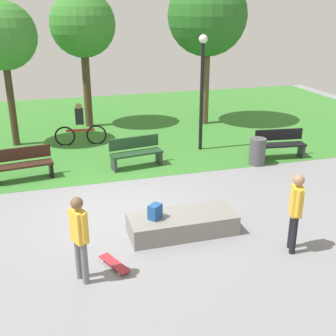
% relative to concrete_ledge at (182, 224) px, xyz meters
% --- Properties ---
extents(ground_plane, '(28.00, 28.00, 0.00)m').
position_rel_concrete_ledge_xyz_m(ground_plane, '(-1.19, 1.44, -0.22)').
color(ground_plane, gray).
extents(grass_lawn, '(26.60, 12.17, 0.01)m').
position_rel_concrete_ledge_xyz_m(grass_lawn, '(-1.19, 9.35, -0.21)').
color(grass_lawn, '#387A2D').
rests_on(grass_lawn, ground_plane).
extents(concrete_ledge, '(2.32, 0.93, 0.43)m').
position_rel_concrete_ledge_xyz_m(concrete_ledge, '(0.00, 0.00, 0.00)').
color(concrete_ledge, gray).
rests_on(concrete_ledge, ground_plane).
extents(backpack_on_ledge, '(0.34, 0.33, 0.32)m').
position_rel_concrete_ledge_xyz_m(backpack_on_ledge, '(-0.60, 0.01, 0.38)').
color(backpack_on_ledge, '#1E4C8C').
rests_on(backpack_on_ledge, concrete_ledge).
extents(skater_performing_trick, '(0.30, 0.41, 1.66)m').
position_rel_concrete_ledge_xyz_m(skater_performing_trick, '(1.91, -1.29, 0.75)').
color(skater_performing_trick, black).
rests_on(skater_performing_trick, ground_plane).
extents(skater_watching, '(0.32, 0.40, 1.65)m').
position_rel_concrete_ledge_xyz_m(skater_watching, '(-2.26, -1.14, 0.75)').
color(skater_watching, slate).
rests_on(skater_watching, ground_plane).
extents(skateboard_by_ledge, '(0.51, 0.81, 0.08)m').
position_rel_concrete_ledge_xyz_m(skateboard_by_ledge, '(-1.64, -0.87, -0.15)').
color(skateboard_by_ledge, '#A5262D').
rests_on(skateboard_by_ledge, ground_plane).
extents(park_bench_near_path, '(1.65, 0.69, 0.91)m').
position_rel_concrete_ledge_xyz_m(park_bench_near_path, '(-3.38, 4.18, 0.26)').
color(park_bench_near_path, '#331E14').
rests_on(park_bench_near_path, ground_plane).
extents(park_bench_far_left, '(1.65, 0.70, 0.91)m').
position_rel_concrete_ledge_xyz_m(park_bench_far_left, '(-0.10, 4.30, 0.26)').
color(park_bench_far_left, '#1E4223').
rests_on(park_bench_far_left, ground_plane).
extents(park_bench_center_lawn, '(1.64, 0.65, 0.91)m').
position_rel_concrete_ledge_xyz_m(park_bench_center_lawn, '(4.56, 3.82, 0.26)').
color(park_bench_center_lawn, black).
rests_on(park_bench_center_lawn, ground_plane).
extents(tree_leaning_ash, '(3.09, 3.09, 5.83)m').
position_rel_concrete_ledge_xyz_m(tree_leaning_ash, '(3.73, 8.52, 4.04)').
color(tree_leaning_ash, brown).
rests_on(tree_leaning_ash, grass_lawn).
extents(tree_tall_oak, '(2.23, 2.23, 4.85)m').
position_rel_concrete_ledge_xyz_m(tree_tall_oak, '(-3.74, 7.62, 3.48)').
color(tree_tall_oak, '#42301E').
rests_on(tree_tall_oak, grass_lawn).
extents(tree_slender_maple, '(2.49, 2.49, 5.24)m').
position_rel_concrete_ledge_xyz_m(tree_slender_maple, '(-0.95, 9.42, 3.73)').
color(tree_slender_maple, '#4C3823').
rests_on(tree_slender_maple, grass_lawn).
extents(lamp_post, '(0.28, 0.28, 3.81)m').
position_rel_concrete_ledge_xyz_m(lamp_post, '(2.38, 5.32, 2.12)').
color(lamp_post, black).
rests_on(lamp_post, ground_plane).
extents(trash_bin, '(0.50, 0.50, 0.84)m').
position_rel_concrete_ledge_xyz_m(trash_bin, '(3.57, 3.44, 0.20)').
color(trash_bin, '#4C4C51').
rests_on(trash_bin, ground_plane).
extents(cyclist_on_bicycle, '(1.81, 0.29, 1.52)m').
position_rel_concrete_ledge_xyz_m(cyclist_on_bicycle, '(-1.52, 7.01, 0.42)').
color(cyclist_on_bicycle, black).
rests_on(cyclist_on_bicycle, ground_plane).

